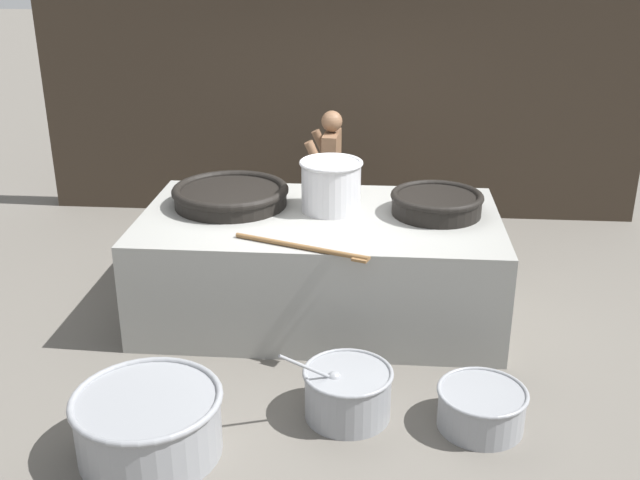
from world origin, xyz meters
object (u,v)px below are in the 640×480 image
(giant_wok_far, at_px, (437,202))
(prep_bowl_meat, at_px, (149,421))
(stock_pot, at_px, (331,185))
(cook, at_px, (331,178))
(prep_bowl_extra, at_px, (481,406))
(prep_bowl_vegetables, at_px, (348,391))
(giant_wok_near, at_px, (231,195))

(giant_wok_far, distance_m, prep_bowl_meat, 3.07)
(stock_pot, bearing_deg, cook, 93.97)
(prep_bowl_extra, bearing_deg, prep_bowl_vegetables, 176.69)
(prep_bowl_vegetables, bearing_deg, giant_wok_near, 122.75)
(giant_wok_far, bearing_deg, prep_bowl_meat, -131.69)
(stock_pot, xyz_separation_m, cook, (-0.09, 1.27, -0.34))
(giant_wok_near, xyz_separation_m, prep_bowl_vegetables, (1.15, -1.79, -0.84))
(giant_wok_near, distance_m, prep_bowl_meat, 2.44)
(giant_wok_near, bearing_deg, cook, 55.51)
(giant_wok_near, distance_m, giant_wok_far, 1.84)
(prep_bowl_meat, relative_size, prep_bowl_extra, 1.58)
(giant_wok_near, height_order, prep_bowl_vegetables, giant_wok_near)
(giant_wok_far, height_order, prep_bowl_extra, giant_wok_far)
(giant_wok_far, bearing_deg, stock_pot, 178.53)
(prep_bowl_vegetables, bearing_deg, cook, 96.26)
(giant_wok_near, height_order, prep_bowl_meat, giant_wok_near)
(giant_wok_far, bearing_deg, prep_bowl_vegetables, -111.96)
(prep_bowl_meat, bearing_deg, cook, 74.71)
(giant_wok_far, relative_size, prep_bowl_meat, 0.81)
(stock_pot, distance_m, prep_bowl_meat, 2.64)
(stock_pot, bearing_deg, prep_bowl_extra, -56.49)
(cook, bearing_deg, stock_pot, 97.55)
(cook, bearing_deg, prep_bowl_vegetables, 99.84)
(giant_wok_near, height_order, cook, cook)
(prep_bowl_meat, bearing_deg, prep_bowl_extra, 11.74)
(giant_wok_far, height_order, prep_bowl_vegetables, giant_wok_far)
(cook, xyz_separation_m, prep_bowl_vegetables, (0.33, -2.99, -0.64))
(stock_pot, height_order, prep_bowl_extra, stock_pot)
(stock_pot, xyz_separation_m, prep_bowl_extra, (1.17, -1.77, -1.02))
(giant_wok_near, relative_size, cook, 0.67)
(cook, relative_size, prep_bowl_meat, 1.56)
(stock_pot, xyz_separation_m, prep_bowl_vegetables, (0.24, -1.72, -0.98))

